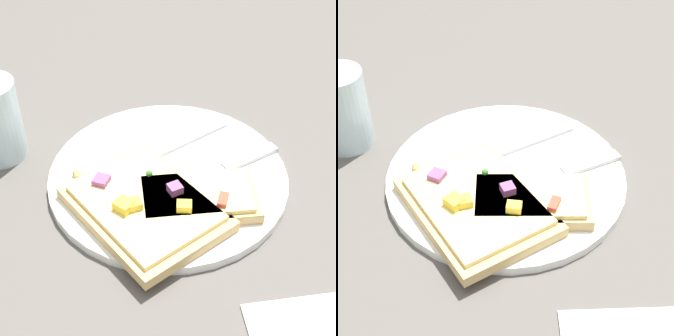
% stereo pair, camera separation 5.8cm
% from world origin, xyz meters
% --- Properties ---
extents(ground_plane, '(4.00, 4.00, 0.00)m').
position_xyz_m(ground_plane, '(0.00, 0.00, 0.00)').
color(ground_plane, '#56514C').
extents(plate, '(0.30, 0.30, 0.01)m').
position_xyz_m(plate, '(0.00, 0.00, 0.01)').
color(plate, white).
rests_on(plate, ground).
extents(fork, '(0.20, 0.12, 0.01)m').
position_xyz_m(fork, '(-0.01, 0.04, 0.01)').
color(fork, '#B7B7BC').
rests_on(fork, plate).
extents(knife, '(0.20, 0.10, 0.01)m').
position_xyz_m(knife, '(0.06, -0.01, 0.01)').
color(knife, '#B7B7BC').
rests_on(knife, plate).
extents(pizza_slice_main, '(0.20, 0.22, 0.03)m').
position_xyz_m(pizza_slice_main, '(-0.04, -0.06, 0.02)').
color(pizza_slice_main, tan).
rests_on(pizza_slice_main, plate).
extents(pizza_slice_corner, '(0.15, 0.08, 0.03)m').
position_xyz_m(pizza_slice_corner, '(0.03, -0.06, 0.02)').
color(pizza_slice_corner, tan).
rests_on(pizza_slice_corner, plate).
extents(crumb_scatter, '(0.18, 0.13, 0.01)m').
position_xyz_m(crumb_scatter, '(-0.08, -0.01, 0.02)').
color(crumb_scatter, tan).
rests_on(crumb_scatter, plate).
extents(drinking_glass, '(0.07, 0.07, 0.11)m').
position_xyz_m(drinking_glass, '(-0.21, 0.09, 0.05)').
color(drinking_glass, silver).
rests_on(drinking_glass, ground).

